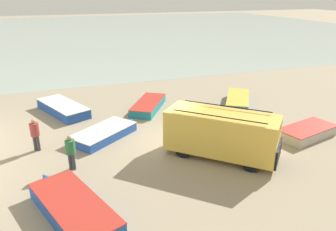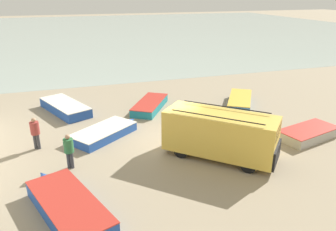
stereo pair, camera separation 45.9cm
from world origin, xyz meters
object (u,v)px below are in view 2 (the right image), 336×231
Objects in this scene: parked_van at (220,134)px; fishing_rowboat_4 at (240,101)px; fisherman_0 at (69,148)px; fishing_rowboat_3 at (310,133)px; fishing_rowboat_5 at (64,107)px; fisherman_1 at (35,131)px; fishing_rowboat_1 at (151,104)px; fishing_rowboat_0 at (105,132)px; fishing_rowboat_2 at (67,205)px.

parked_van is 1.08× the size of fishing_rowboat_4.
fishing_rowboat_4 is 2.86× the size of fisherman_0.
fishing_rowboat_3 is 0.80× the size of fishing_rowboat_5.
fishing_rowboat_3 is 14.34m from fisherman_1.
fishing_rowboat_1 is 10.03m from fishing_rowboat_3.
fisherman_0 is (-5.49, -6.59, 0.71)m from fishing_rowboat_1.
fishing_rowboat_0 is 0.79× the size of fishing_rowboat_2.
fishing_rowboat_0 is 5.24m from fishing_rowboat_5.
parked_van is 7.43m from fishing_rowboat_2.
fisherman_1 reaches higher than fisherman_0.
fishing_rowboat_1 is 1.08× the size of fishing_rowboat_3.
fishing_rowboat_5 is at bearing -21.13° from fishing_rowboat_2.
fisherman_0 is at bearing -24.58° from fishing_rowboat_2.
fisherman_0 is 0.98× the size of fisherman_1.
fishing_rowboat_2 is at bearing -177.91° from fishing_rowboat_1.
fisherman_1 reaches higher than fishing_rowboat_0.
parked_van is 0.96× the size of fishing_rowboat_2.
parked_van is at bearing -165.79° from fishing_rowboat_5.
fishing_rowboat_3 reaches higher than fishing_rowboat_0.
fishing_rowboat_0 is 0.88× the size of fishing_rowboat_4.
fishing_rowboat_4 is 0.88× the size of fishing_rowboat_5.
fishing_rowboat_0 is at bearing 147.39° from fishing_rowboat_3.
fishing_rowboat_5 is (-2.01, 4.84, 0.06)m from fishing_rowboat_0.
fishing_rowboat_0 is at bearing 136.50° from fishing_rowboat_4.
fishing_rowboat_2 is 1.25× the size of fishing_rowboat_3.
fisherman_1 is at bearing 141.31° from fishing_rowboat_5.
fisherman_0 is 2.91m from fisherman_1.
fishing_rowboat_5 is at bearing 2.12° from fisherman_1.
fishing_rowboat_3 is at bearing 113.43° from fisherman_0.
fishing_rowboat_5 reaches higher than fishing_rowboat_3.
fishing_rowboat_4 is (4.78, 6.46, -0.90)m from parked_van.
fishing_rowboat_5 reaches higher than fishing_rowboat_0.
fishing_rowboat_1 is 5.70m from fishing_rowboat_5.
parked_van is 6.42m from fishing_rowboat_0.
fisherman_0 reaches higher than fishing_rowboat_2.
fishing_rowboat_1 is at bearing 110.94° from fishing_rowboat_4.
fishing_rowboat_4 is (9.66, 2.40, 0.06)m from fishing_rowboat_0.
fishing_rowboat_2 is at bearing -146.26° from fishing_rowboat_0.
fisherman_1 is at bearing 152.68° from fishing_rowboat_1.
fisherman_0 reaches higher than fishing_rowboat_4.
fisherman_0 reaches higher than fishing_rowboat_3.
parked_van is 7.88m from fishing_rowboat_1.
fishing_rowboat_0 is at bearing 179.00° from fishing_rowboat_5.
fishing_rowboat_2 is at bearing -119.62° from parked_van.
fishing_rowboat_2 is at bearing 177.76° from fishing_rowboat_3.
fisherman_1 reaches higher than fishing_rowboat_5.
fisherman_0 reaches higher than fishing_rowboat_5.
fishing_rowboat_2 is (-5.74, -9.85, 0.04)m from fishing_rowboat_1.
fishing_rowboat_5 is (-11.67, 2.44, -0.00)m from fishing_rowboat_4.
fishing_rowboat_3 is 12.50m from fisherman_0.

